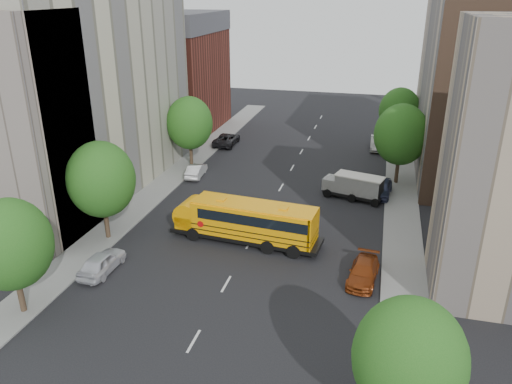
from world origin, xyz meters
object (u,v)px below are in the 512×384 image
at_px(parked_car_3, 363,272).
at_px(parked_car_5, 377,143).
at_px(street_tree_1, 101,179).
at_px(safari_truck, 354,186).
at_px(street_tree_5, 400,111).
at_px(parked_car_4, 381,188).
at_px(street_tree_2, 190,123).
at_px(school_bus, 244,220).
at_px(street_tree_3, 409,359).
at_px(street_tree_4, 401,135).
at_px(parked_car_0, 102,262).
at_px(parked_car_2, 227,139).
at_px(parked_car_1, 196,170).
at_px(street_tree_0, 10,244).

distance_m(parked_car_3, parked_car_5, 30.62).
height_order(street_tree_1, safari_truck, street_tree_1).
xyz_separation_m(street_tree_5, parked_car_4, (-1.40, -15.71, -3.94)).
xyz_separation_m(street_tree_2, school_bus, (10.55, -15.82, -2.97)).
bearing_deg(parked_car_3, parked_car_4, 92.99).
height_order(street_tree_3, street_tree_4, street_tree_4).
bearing_deg(parked_car_0, parked_car_5, -116.64).
xyz_separation_m(street_tree_3, street_tree_5, (-0.00, 44.00, 0.25)).
xyz_separation_m(parked_car_0, parked_car_2, (-0.80, 31.08, 0.01)).
distance_m(street_tree_4, parked_car_1, 20.95).
relative_size(school_bus, parked_car_3, 2.72).
distance_m(street_tree_5, school_bus, 30.22).
relative_size(street_tree_2, street_tree_5, 1.03).
relative_size(street_tree_4, parked_car_3, 1.83).
height_order(safari_truck, parked_car_0, safari_truck).
bearing_deg(street_tree_4, parked_car_3, -96.52).
bearing_deg(street_tree_5, parked_car_3, -94.03).
bearing_deg(parked_car_4, street_tree_2, 175.36).
relative_size(street_tree_0, street_tree_3, 1.04).
distance_m(street_tree_0, street_tree_1, 10.00).
bearing_deg(street_tree_5, street_tree_0, -118.81).
bearing_deg(street_tree_1, street_tree_2, 90.00).
bearing_deg(parked_car_1, street_tree_2, -65.98).
xyz_separation_m(street_tree_1, parked_car_4, (20.60, 14.29, -4.19)).
bearing_deg(parked_car_3, street_tree_2, 141.77).
distance_m(street_tree_5, safari_truck, 17.80).
height_order(street_tree_5, parked_car_3, street_tree_5).
bearing_deg(school_bus, parked_car_4, 55.83).
relative_size(street_tree_1, street_tree_4, 0.98).
xyz_separation_m(street_tree_4, parked_car_0, (-19.80, -22.60, -4.34)).
xyz_separation_m(street_tree_0, safari_truck, (18.14, 22.98, -3.41)).
distance_m(street_tree_2, parked_car_4, 21.32).
distance_m(parked_car_1, parked_car_5, 23.16).
height_order(parked_car_2, parked_car_4, parked_car_4).
height_order(street_tree_4, parked_car_0, street_tree_4).
distance_m(street_tree_2, parked_car_3, 27.92).
height_order(street_tree_4, parked_car_2, street_tree_4).
bearing_deg(parked_car_4, parked_car_1, -176.11).
bearing_deg(parked_car_3, street_tree_4, 89.42).
relative_size(safari_truck, parked_car_2, 1.08).
bearing_deg(parked_car_2, street_tree_0, 86.66).
relative_size(parked_car_0, parked_car_2, 0.81).
distance_m(parked_car_0, parked_car_1, 19.45).
relative_size(street_tree_0, parked_car_2, 1.39).
distance_m(street_tree_1, parked_car_5, 35.67).
distance_m(street_tree_3, street_tree_4, 32.01).
relative_size(parked_car_2, parked_car_5, 1.13).
xyz_separation_m(school_bus, parked_car_0, (-8.35, -6.78, -1.12)).
bearing_deg(parked_car_2, school_bus, 109.50).
height_order(safari_truck, parked_car_5, safari_truck).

